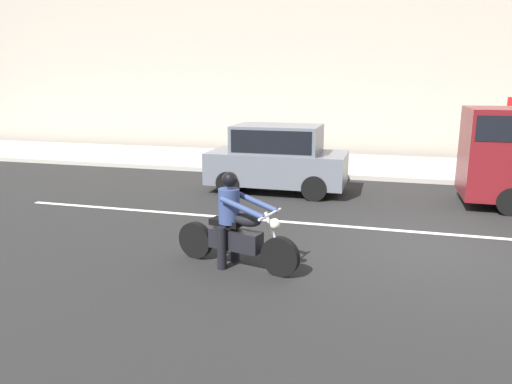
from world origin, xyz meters
name	(u,v)px	position (x,y,z in m)	size (l,w,h in m)	color
ground_plane	(429,248)	(0.00, 0.00, 0.00)	(80.00, 80.00, 0.00)	black
sidewalk_slab	(412,168)	(0.00, 8.00, 0.07)	(40.00, 4.40, 0.14)	#A8A399
lane_marking_stripe	(417,232)	(-0.17, 0.90, 0.00)	(18.00, 0.14, 0.01)	silver
motorcycle_with_rider_denim_blue	(235,229)	(-3.11, -1.77, 0.63)	(2.19, 0.84, 1.55)	black
parked_hatchback_slate_gray	(277,158)	(-3.68, 3.69, 0.93)	(3.65, 1.76, 1.80)	slate
street_sign_post	(512,124)	(3.04, 8.69, 1.55)	(0.44, 0.08, 2.31)	gray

